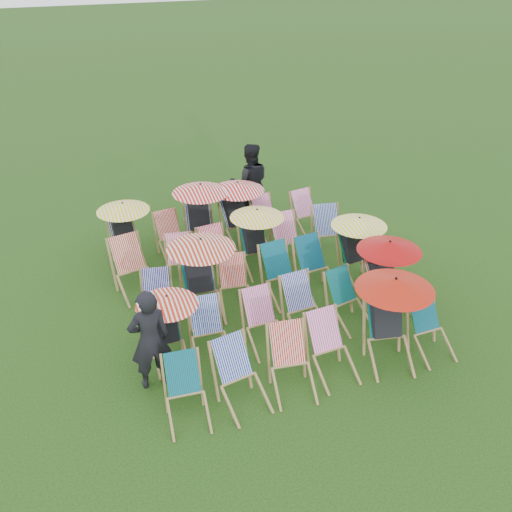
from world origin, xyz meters
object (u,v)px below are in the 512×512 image
object	(u,v)px
person_rear	(250,183)
deckchair_5	(432,329)
person_left	(150,340)
deckchair_0	(186,394)
deckchair_29	(309,214)

from	to	relation	value
person_rear	deckchair_5	bearing A→B (deg)	114.54
person_left	deckchair_0	bearing A→B (deg)	106.87
deckchair_29	person_rear	world-z (taller)	person_rear
deckchair_0	deckchair_29	world-z (taller)	deckchair_29
deckchair_29	person_rear	bearing A→B (deg)	125.65
deckchair_0	person_left	distance (m)	0.99
deckchair_29	deckchair_5	bearing A→B (deg)	-98.60
deckchair_29	person_rear	size ratio (longest dim) A/B	0.48
deckchair_5	person_left	size ratio (longest dim) A/B	0.53
deckchair_0	deckchair_29	xyz separation A→B (m)	(4.06, 4.60, 0.01)
deckchair_0	person_rear	size ratio (longest dim) A/B	0.47
person_left	person_rear	world-z (taller)	person_rear
deckchair_0	deckchair_5	bearing A→B (deg)	4.80
deckchair_0	person_left	bearing A→B (deg)	113.75
deckchair_0	deckchair_5	world-z (taller)	deckchair_5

